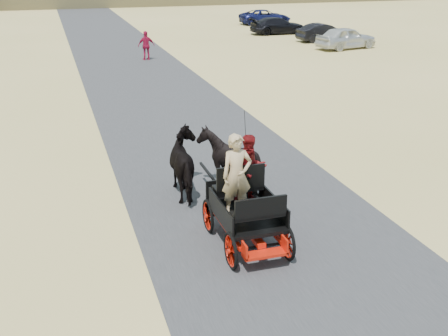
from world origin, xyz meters
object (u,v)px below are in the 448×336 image
object	(u,v)px
horse_right	(228,160)
car_a	(346,38)
car_b	(323,32)
car_c	(278,26)
carriage	(246,229)
pedestrian	(146,46)
horse_left	(188,165)
car_d	(265,17)

from	to	relation	value
horse_right	car_a	bearing A→B (deg)	-125.67
car_b	car_c	bearing A→B (deg)	13.99
carriage	pedestrian	distance (m)	23.70
horse_left	car_b	bearing A→B (deg)	-123.51
car_c	car_b	bearing A→B (deg)	-162.23
carriage	car_c	bearing A→B (deg)	66.46
car_b	car_d	distance (m)	11.43
carriage	pedestrian	world-z (taller)	pedestrian
horse_left	car_d	distance (m)	39.40
pedestrian	car_c	world-z (taller)	pedestrian
car_b	car_c	xyz separation A→B (m)	(-1.60, 4.81, 0.01)
horse_right	car_a	distance (m)	25.75
car_a	car_c	world-z (taller)	car_a
car_a	car_b	xyz separation A→B (m)	(0.12, 3.61, -0.09)
horse_left	carriage	bearing A→B (deg)	100.39
car_a	car_c	xyz separation A→B (m)	(-1.48, 8.42, -0.08)
pedestrian	car_a	bearing A→B (deg)	178.34
horse_right	car_b	world-z (taller)	horse_right
horse_right	car_a	world-z (taller)	horse_right
car_c	car_d	bearing A→B (deg)	-13.25
car_a	car_b	size ratio (longest dim) A/B	1.11
pedestrian	car_a	world-z (taller)	pedestrian
horse_left	car_c	world-z (taller)	horse_left
carriage	horse_right	distance (m)	3.09
horse_left	car_c	bearing A→B (deg)	-116.51
carriage	car_a	bearing A→B (deg)	56.94
car_a	pedestrian	bearing A→B (deg)	78.49
carriage	horse_right	xyz separation A→B (m)	(0.55, 3.00, 0.49)
horse_right	carriage	bearing A→B (deg)	79.61
horse_left	car_d	size ratio (longest dim) A/B	0.43
car_b	car_c	size ratio (longest dim) A/B	0.87
pedestrian	car_d	size ratio (longest dim) A/B	0.37
car_b	horse_right	bearing A→B (deg)	143.87
horse_left	car_d	xyz separation A→B (m)	(16.11, 35.95, -0.19)
pedestrian	car_a	distance (m)	13.62
horse_right	car_a	size ratio (longest dim) A/B	0.39
car_c	car_d	distance (m)	6.78
car_a	horse_right	bearing A→B (deg)	131.54
horse_left	car_c	size ratio (longest dim) A/B	0.45
horse_right	car_b	bearing A→B (deg)	-121.68
horse_right	car_d	xyz separation A→B (m)	(15.01, 35.95, -0.20)
car_c	car_a	bearing A→B (deg)	-170.66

